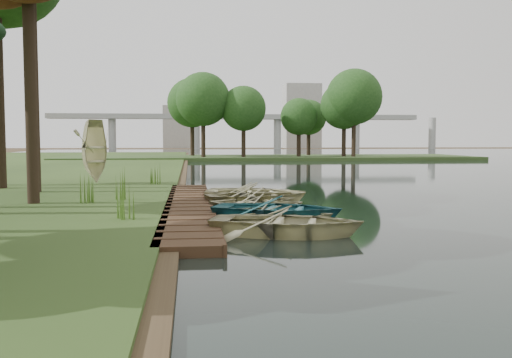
{
  "coord_description": "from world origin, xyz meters",
  "views": [
    {
      "loc": [
        -1.56,
        -19.71,
        2.51
      ],
      "look_at": [
        0.77,
        0.36,
        1.1
      ],
      "focal_mm": 40.0,
      "sensor_mm": 36.0,
      "label": 1
    }
  ],
  "objects": [
    {
      "name": "rowboat_5",
      "position": [
        0.96,
        1.37,
        0.46
      ],
      "size": [
        4.39,
        3.49,
        0.81
      ],
      "primitive_type": "imported",
      "rotation": [
        0.0,
        0.0,
        1.76
      ],
      "color": "#C1BB8C",
      "rests_on": "water"
    },
    {
      "name": "rowboat_0",
      "position": [
        0.88,
        -5.45,
        0.46
      ],
      "size": [
        4.57,
        3.83,
        0.81
      ],
      "primitive_type": "imported",
      "rotation": [
        0.0,
        0.0,
        1.27
      ],
      "color": "#C1BB8C",
      "rests_on": "water"
    },
    {
      "name": "boardwalk",
      "position": [
        -1.6,
        0.0,
        0.15
      ],
      "size": [
        1.6,
        16.0,
        0.3
      ],
      "primitive_type": "cube",
      "color": "#372415",
      "rests_on": "ground"
    },
    {
      "name": "reeds_2",
      "position": [
        -4.07,
        1.42,
        0.86
      ],
      "size": [
        0.6,
        0.6,
        1.12
      ],
      "primitive_type": "cone",
      "color": "#3F661E",
      "rests_on": "bank"
    },
    {
      "name": "reeds_1",
      "position": [
        -5.08,
        0.65,
        0.8
      ],
      "size": [
        0.6,
        0.6,
        0.99
      ],
      "primitive_type": "cone",
      "color": "#3F661E",
      "rests_on": "bank"
    },
    {
      "name": "rowboat_7",
      "position": [
        0.9,
        3.98,
        0.41
      ],
      "size": [
        3.94,
        3.22,
        0.71
      ],
      "primitive_type": "imported",
      "rotation": [
        0.0,
        0.0,
        1.32
      ],
      "color": "#C1BB8C",
      "rests_on": "water"
    },
    {
      "name": "rowboat_3",
      "position": [
        0.87,
        -1.24,
        0.38
      ],
      "size": [
        3.79,
        3.34,
        0.65
      ],
      "primitive_type": "imported",
      "rotation": [
        0.0,
        0.0,
        1.99
      ],
      "color": "#C1BB8C",
      "rests_on": "water"
    },
    {
      "name": "rowboat_6",
      "position": [
        0.99,
        2.5,
        0.46
      ],
      "size": [
        4.33,
        3.36,
        0.82
      ],
      "primitive_type": "imported",
      "rotation": [
        0.0,
        0.0,
        1.43
      ],
      "color": "#C1BB8C",
      "rests_on": "water"
    },
    {
      "name": "reeds_3",
      "position": [
        -3.26,
        8.82,
        0.74
      ],
      "size": [
        0.6,
        0.6,
        0.88
      ],
      "primitive_type": "cone",
      "color": "#3F661E",
      "rests_on": "bank"
    },
    {
      "name": "peninsula",
      "position": [
        8.0,
        50.0,
        0.23
      ],
      "size": [
        50.0,
        14.0,
        0.45
      ],
      "primitive_type": "cube",
      "color": "#30471F",
      "rests_on": "ground"
    },
    {
      "name": "stored_rowboat",
      "position": [
        -6.29,
        9.57,
        0.63
      ],
      "size": [
        3.92,
        3.76,
        0.66
      ],
      "primitive_type": "imported",
      "rotation": [
        3.14,
        0.0,
        0.91
      ],
      "color": "#C1BB8C",
      "rests_on": "bank"
    },
    {
      "name": "far_trees",
      "position": [
        4.67,
        50.0,
        6.43
      ],
      "size": [
        45.6,
        5.6,
        8.8
      ],
      "color": "black",
      "rests_on": "peninsula"
    },
    {
      "name": "bridge",
      "position": [
        12.31,
        120.0,
        7.08
      ],
      "size": [
        95.9,
        4.0,
        8.6
      ],
      "color": "#A5A5A0",
      "rests_on": "ground"
    },
    {
      "name": "building_a",
      "position": [
        30.0,
        140.0,
        9.0
      ],
      "size": [
        10.0,
        8.0,
        18.0
      ],
      "primitive_type": "cube",
      "color": "#A5A5A0",
      "rests_on": "ground"
    },
    {
      "name": "rowboat_1",
      "position": [
        1.05,
        -3.84,
        0.37
      ],
      "size": [
        3.32,
        2.55,
        0.64
      ],
      "primitive_type": "imported",
      "rotation": [
        0.0,
        0.0,
        1.69
      ],
      "color": "#C1BB8C",
      "rests_on": "water"
    },
    {
      "name": "rowboat_4",
      "position": [
        0.74,
        0.05,
        0.39
      ],
      "size": [
        3.91,
        3.41,
        0.68
      ],
      "primitive_type": "imported",
      "rotation": [
        0.0,
        0.0,
        1.97
      ],
      "color": "#C1BB8C",
      "rests_on": "water"
    },
    {
      "name": "rowboat_2",
      "position": [
        1.06,
        -2.76,
        0.46
      ],
      "size": [
        4.65,
        3.98,
        0.81
      ],
      "primitive_type": "imported",
      "rotation": [
        0.0,
        0.0,
        1.22
      ],
      "color": "#2B7078",
      "rests_on": "water"
    },
    {
      "name": "ground",
      "position": [
        0.0,
        0.0,
        0.0
      ],
      "size": [
        300.0,
        300.0,
        0.0
      ],
      "primitive_type": "plane",
      "color": "#3D2F1D"
    },
    {
      "name": "building_b",
      "position": [
        -5.0,
        145.0,
        6.0
      ],
      "size": [
        8.0,
        8.0,
        12.0
      ],
      "primitive_type": "cube",
      "color": "#A5A5A0",
      "rests_on": "ground"
    },
    {
      "name": "reeds_0",
      "position": [
        -3.34,
        -3.64,
        0.76
      ],
      "size": [
        0.6,
        0.6,
        0.92
      ],
      "primitive_type": "cone",
      "color": "#3F661E",
      "rests_on": "bank"
    }
  ]
}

